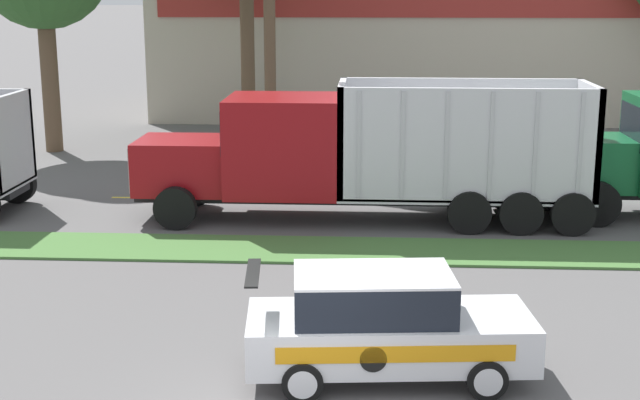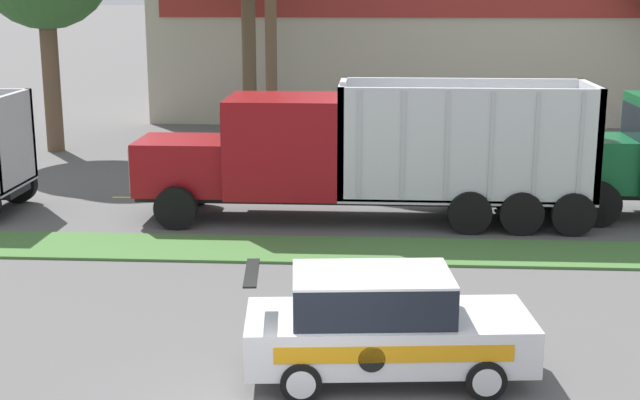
{
  "view_description": "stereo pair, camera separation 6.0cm",
  "coord_description": "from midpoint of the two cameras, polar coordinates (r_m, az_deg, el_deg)",
  "views": [
    {
      "loc": [
        0.84,
        -10.82,
        5.93
      ],
      "look_at": [
        -0.26,
        8.02,
        1.42
      ],
      "focal_mm": 50.0,
      "sensor_mm": 36.0,
      "label": 1
    },
    {
      "loc": [
        0.9,
        -10.81,
        5.93
      ],
      "look_at": [
        -0.26,
        8.02,
        1.42
      ],
      "focal_mm": 50.0,
      "sensor_mm": 36.0,
      "label": 2
    }
  ],
  "objects": [
    {
      "name": "grass_verge",
      "position": [
        20.56,
        0.78,
        -3.23
      ],
      "size": [
        120.0,
        2.1,
        0.06
      ],
      "primitive_type": "cube",
      "color": "#477538",
      "rests_on": "ground_plane"
    },
    {
      "name": "centre_line_3",
      "position": [
        26.2,
        -10.73,
        0.14
      ],
      "size": [
        2.4,
        0.14,
        0.01
      ],
      "primitive_type": "cube",
      "color": "yellow",
      "rests_on": "ground_plane"
    },
    {
      "name": "centre_line_4",
      "position": [
        25.44,
        1.16,
        -0.02
      ],
      "size": [
        2.4,
        0.14,
        0.01
      ],
      "primitive_type": "cube",
      "color": "yellow",
      "rests_on": "ground_plane"
    },
    {
      "name": "centre_line_5",
      "position": [
        25.81,
        13.22,
        -0.18
      ],
      "size": [
        2.4,
        0.14,
        0.01
      ],
      "primitive_type": "cube",
      "color": "yellow",
      "rests_on": "ground_plane"
    },
    {
      "name": "dump_truck_trail",
      "position": [
        23.09,
        0.26,
        2.8
      ],
      "size": [
        11.69,
        2.83,
        3.68
      ],
      "color": "black",
      "rests_on": "ground_plane"
    },
    {
      "name": "rally_car",
      "position": [
        13.89,
        4.02,
        -7.97
      ],
      "size": [
        4.52,
        2.13,
        1.74
      ],
      "color": "white",
      "rests_on": "ground_plane"
    },
    {
      "name": "store_building_backdrop",
      "position": [
        45.09,
        7.2,
        9.32
      ],
      "size": [
        25.89,
        12.1,
        5.53
      ],
      "color": "#BCB29E",
      "rests_on": "ground_plane"
    }
  ]
}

